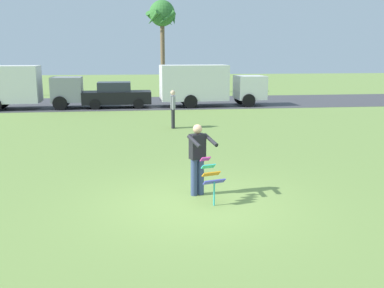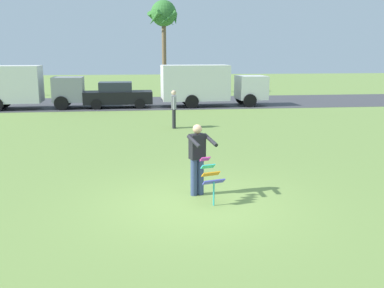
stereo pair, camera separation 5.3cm
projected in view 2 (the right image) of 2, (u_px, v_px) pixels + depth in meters
name	position (u px, v px, depth m)	size (l,w,h in m)	color
ground_plane	(195.00, 203.00, 9.95)	(120.00, 120.00, 0.00)	olive
road_strip	(156.00, 103.00, 29.80)	(120.00, 8.00, 0.01)	#424247
person_kite_flyer	(198.00, 157.00, 10.30)	(0.70, 0.76, 1.73)	#384772
kite_held	(211.00, 175.00, 9.78)	(0.53, 0.70, 1.03)	#D83399
parked_truck_grey_van	(19.00, 86.00, 26.16)	(6.76, 2.27, 2.62)	gray
parked_car_black	(118.00, 95.00, 27.01)	(4.22, 1.87, 1.60)	black
parked_truck_white_box	(208.00, 84.00, 27.57)	(6.76, 2.27, 2.62)	silver
palm_tree_right_near	(164.00, 17.00, 35.45)	(2.58, 2.71, 7.59)	brown
person_walker_near	(174.00, 108.00, 19.59)	(0.24, 0.57, 1.73)	#26262B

